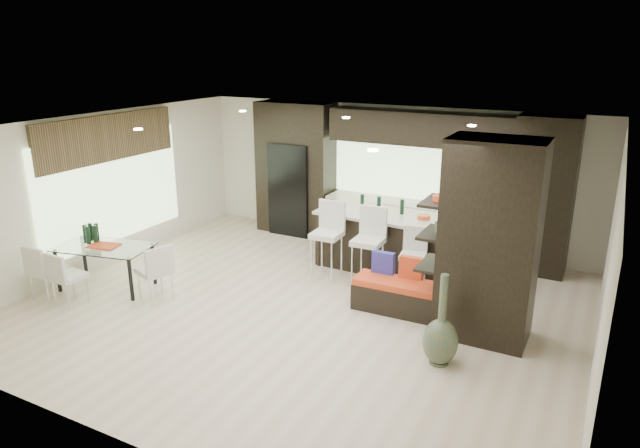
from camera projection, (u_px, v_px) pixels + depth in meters
The scene contains 22 objects.
ground at pixel (302, 307), 8.63m from camera, with size 8.00×8.00×0.00m, color beige.
back_wall at pixel (388, 175), 11.18m from camera, with size 8.00×0.02×2.70m, color silver.
left_wall at pixel (102, 190), 9.99m from camera, with size 0.02×7.00×2.70m, color silver.
right_wall at pixel (608, 271), 6.46m from camera, with size 0.02×7.00×2.70m, color silver.
ceiling at pixel (300, 128), 7.82m from camera, with size 8.00×7.00×0.02m, color white.
window_left at pixel (113, 188), 10.14m from camera, with size 0.04×3.20×1.90m, color #B2D199.
window_back at pixel (418, 168), 10.82m from camera, with size 3.40×0.04×1.20m, color #B2D199.
stone_accent at pixel (108, 138), 9.86m from camera, with size 0.08×3.00×0.80m, color brown.
ceiling_spots at pixel (309, 127), 8.04m from camera, with size 4.00×3.00×0.02m, color white.
back_cabinetry at pixel (407, 181), 10.68m from camera, with size 6.80×0.68×2.70m, color black.
refrigerator at pixel (295, 188), 11.82m from camera, with size 0.90×0.68×1.90m, color black.
partition_column at pixel (490, 241), 7.42m from camera, with size 1.20×0.80×2.70m, color black.
kitchen_island at pixel (387, 241), 9.96m from camera, with size 2.43×1.04×1.01m, color black.
stool_left at pixel (327, 248), 9.56m from camera, with size 0.47×0.47×1.06m, color silver.
stool_mid at pixel (368, 256), 9.23m from camera, with size 0.47×0.47×1.06m, color silver.
stool_right at pixel (412, 268), 8.97m from camera, with size 0.39×0.39×0.87m, color silver.
bench at pixel (396, 296), 8.43m from camera, with size 1.27×0.49×0.49m, color black.
floor_vase at pixel (442, 320), 6.94m from camera, with size 0.44×0.44×1.19m, color #44523A, non-canonical shape.
dining_table at pixel (106, 267), 9.22m from camera, with size 1.48×0.83×0.71m, color white.
chair_near at pixel (69, 280), 8.61m from camera, with size 0.43×0.43×0.79m, color silver.
chair_far at pixel (48, 274), 8.80m from camera, with size 0.45×0.45×0.83m, color silver.
chair_end at pixel (155, 275), 8.74m from camera, with size 0.46×0.46×0.85m, color silver.
Camera 1 is at (3.88, -6.83, 3.81)m, focal length 32.00 mm.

